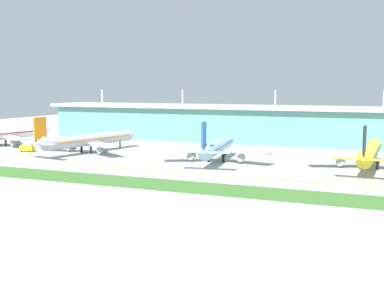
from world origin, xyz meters
The scene contains 12 objects.
ground_plane centered at (0.00, 0.00, 0.00)m, with size 600.00×600.00×0.00m, color #A8A59E.
terminal_building centered at (0.00, 104.63, 10.84)m, with size 288.00×34.00×30.27m.
airliner_nearest centered at (-134.59, 35.87, 6.45)m, with size 48.39×66.79×18.90m.
airliner_near_middle centered at (-75.24, 28.96, 6.45)m, with size 47.74×65.78×18.90m.
airliner_center centered at (-7.81, 26.16, 6.44)m, with size 48.28×58.93×18.90m.
airliner_far_middle centered at (54.04, 32.52, 6.45)m, with size 48.80×64.14×18.90m.
taxiway_stripe_west centered at (-71.00, -5.16, 0.02)m, with size 28.00×0.70×0.04m, color yellow.
taxiway_stripe_mid_west centered at (-37.00, -5.16, 0.02)m, with size 28.00×0.70×0.04m, color yellow.
taxiway_stripe_centre centered at (-3.00, -5.16, 0.02)m, with size 28.00×0.70×0.04m, color yellow.
taxiway_stripe_mid_east centered at (31.00, -5.16, 0.02)m, with size 28.00×0.70×0.04m, color yellow.
grass_verge centered at (0.00, -28.71, 0.05)m, with size 300.00×18.00×0.10m, color #3D702D.
fuel_truck centered at (-105.75, 21.03, 2.26)m, with size 7.42×3.29×4.95m.
Camera 1 is at (65.85, -176.53, 32.54)m, focal length 47.31 mm.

